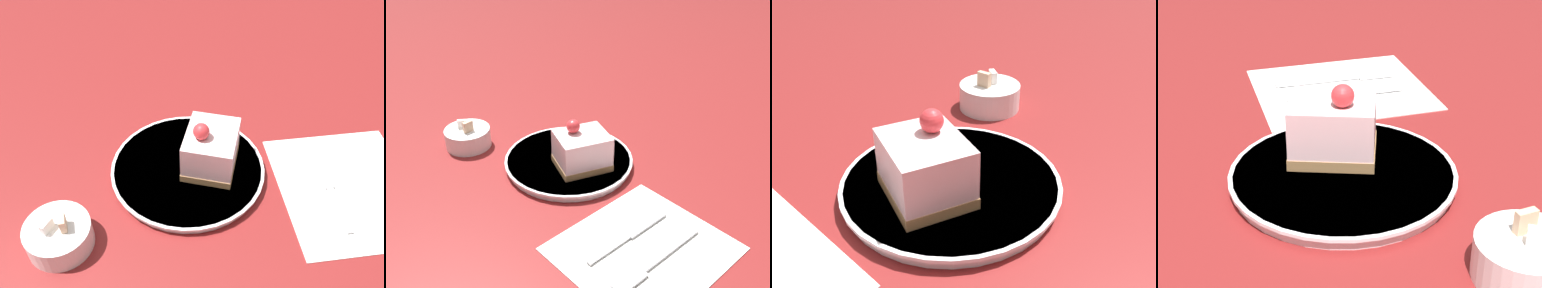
% 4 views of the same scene
% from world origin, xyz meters
% --- Properties ---
extents(ground_plane, '(4.00, 4.00, 0.00)m').
position_xyz_m(ground_plane, '(0.00, 0.00, 0.00)').
color(ground_plane, maroon).
extents(plate, '(0.24, 0.24, 0.02)m').
position_xyz_m(plate, '(-0.03, 0.02, 0.01)').
color(plate, white).
rests_on(plate, ground_plane).
extents(cake_slice, '(0.09, 0.11, 0.09)m').
position_xyz_m(cake_slice, '(-0.06, 0.02, 0.05)').
color(cake_slice, '#9E7547').
rests_on(cake_slice, plate).
extents(napkin, '(0.25, 0.27, 0.00)m').
position_xyz_m(napkin, '(-0.28, 0.04, 0.00)').
color(napkin, white).
rests_on(napkin, ground_plane).
extents(fork, '(0.05, 0.18, 0.00)m').
position_xyz_m(fork, '(-0.31, 0.05, 0.01)').
color(fork, silver).
rests_on(fork, napkin).
extents(knife, '(0.04, 0.17, 0.00)m').
position_xyz_m(knife, '(-0.25, 0.03, 0.01)').
color(knife, silver).
rests_on(knife, napkin).
extents(sugar_bowl, '(0.09, 0.09, 0.06)m').
position_xyz_m(sugar_bowl, '(0.14, 0.17, 0.02)').
color(sugar_bowl, white).
rests_on(sugar_bowl, ground_plane).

